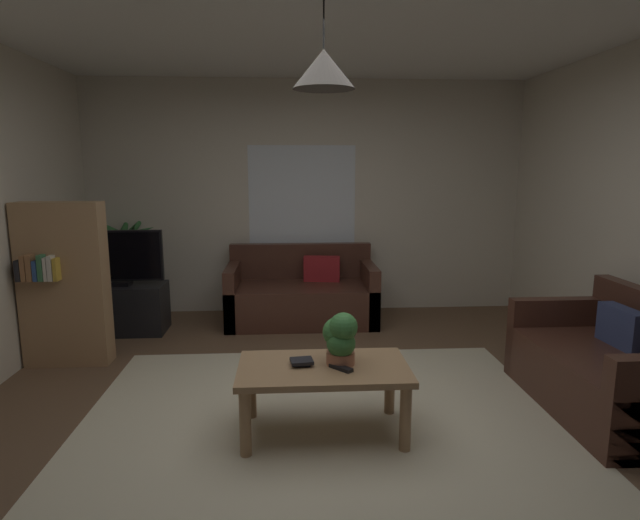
% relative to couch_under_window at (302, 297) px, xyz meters
% --- Properties ---
extents(floor, '(4.98, 5.58, 0.02)m').
position_rel_couch_under_window_xyz_m(floor, '(0.08, -2.32, -0.29)').
color(floor, brown).
rests_on(floor, ground).
extents(rug, '(3.24, 3.07, 0.01)m').
position_rel_couch_under_window_xyz_m(rug, '(0.08, -2.52, -0.27)').
color(rug, beige).
rests_on(rug, ground).
extents(wall_back, '(5.10, 0.06, 2.65)m').
position_rel_couch_under_window_xyz_m(wall_back, '(0.08, 0.50, 1.05)').
color(wall_back, beige).
rests_on(wall_back, ground).
extents(window_pane, '(1.23, 0.01, 1.17)m').
position_rel_couch_under_window_xyz_m(window_pane, '(0.02, 0.47, 1.06)').
color(window_pane, white).
extents(couch_under_window, '(1.60, 0.82, 0.82)m').
position_rel_couch_under_window_xyz_m(couch_under_window, '(0.00, 0.00, 0.00)').
color(couch_under_window, '#47281E').
rests_on(couch_under_window, ground).
extents(couch_right_side, '(0.82, 1.41, 0.82)m').
position_rel_couch_under_window_xyz_m(couch_right_side, '(2.09, -2.26, 0.00)').
color(couch_right_side, '#47281E').
rests_on(couch_right_side, ground).
extents(coffee_table, '(1.07, 0.60, 0.45)m').
position_rel_couch_under_window_xyz_m(coffee_table, '(0.07, -2.46, 0.11)').
color(coffee_table, '#A87F56').
rests_on(coffee_table, ground).
extents(book_on_table_0, '(0.12, 0.10, 0.02)m').
position_rel_couch_under_window_xyz_m(book_on_table_0, '(-0.06, -2.44, 0.19)').
color(book_on_table_0, black).
rests_on(book_on_table_0, coffee_table).
extents(book_on_table_1, '(0.15, 0.13, 0.02)m').
position_rel_couch_under_window_xyz_m(book_on_table_1, '(-0.07, -2.45, 0.21)').
color(book_on_table_1, black).
rests_on(book_on_table_1, coffee_table).
extents(remote_on_table_0, '(0.13, 0.16, 0.02)m').
position_rel_couch_under_window_xyz_m(remote_on_table_0, '(0.20, -2.39, 0.19)').
color(remote_on_table_0, black).
rests_on(remote_on_table_0, coffee_table).
extents(remote_on_table_1, '(0.15, 0.15, 0.02)m').
position_rel_couch_under_window_xyz_m(remote_on_table_1, '(0.17, -2.53, 0.19)').
color(remote_on_table_1, black).
rests_on(remote_on_table_1, coffee_table).
extents(potted_plant_on_table, '(0.22, 0.23, 0.34)m').
position_rel_couch_under_window_xyz_m(potted_plant_on_table, '(0.18, -2.44, 0.36)').
color(potted_plant_on_table, '#B77051').
rests_on(potted_plant_on_table, coffee_table).
extents(tv_stand, '(0.90, 0.44, 0.50)m').
position_rel_couch_under_window_xyz_m(tv_stand, '(-1.86, -0.28, -0.03)').
color(tv_stand, black).
rests_on(tv_stand, ground).
extents(tv, '(0.91, 0.16, 0.56)m').
position_rel_couch_under_window_xyz_m(tv, '(-1.86, -0.30, 0.51)').
color(tv, black).
rests_on(tv, tv_stand).
extents(potted_palm_corner, '(0.80, 0.98, 1.23)m').
position_rel_couch_under_window_xyz_m(potted_palm_corner, '(-1.96, 0.27, 0.33)').
color(potted_palm_corner, '#4C4C51').
rests_on(potted_palm_corner, ground).
extents(bookshelf_corner, '(0.70, 0.31, 1.40)m').
position_rel_couch_under_window_xyz_m(bookshelf_corner, '(-2.05, -1.13, 0.43)').
color(bookshelf_corner, '#A87F56').
rests_on(bookshelf_corner, ground).
extents(pendant_lamp, '(0.36, 0.36, 0.53)m').
position_rel_couch_under_window_xyz_m(pendant_lamp, '(0.07, -2.46, 1.96)').
color(pendant_lamp, black).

